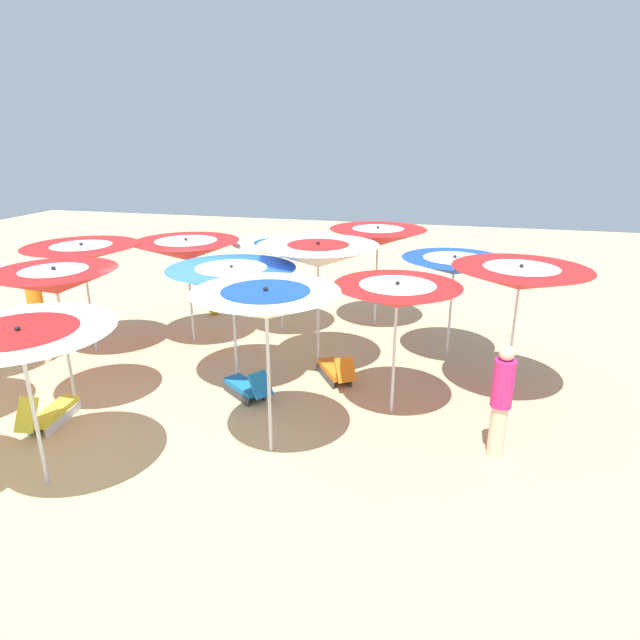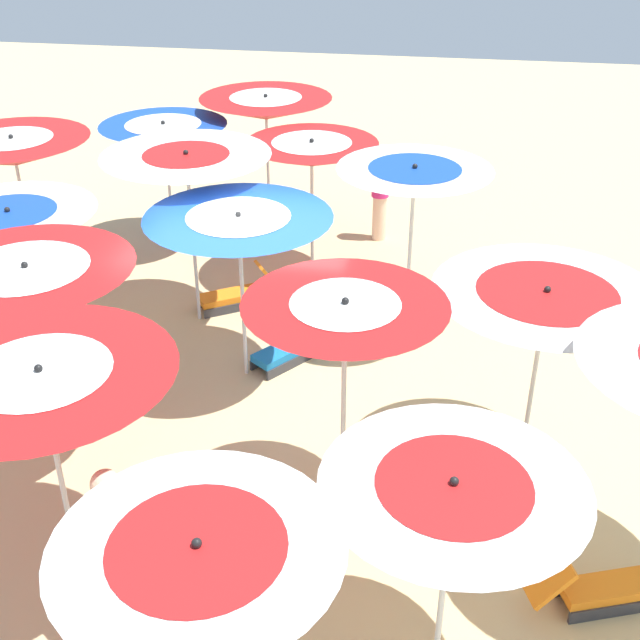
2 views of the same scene
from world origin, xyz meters
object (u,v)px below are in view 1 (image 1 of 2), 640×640
(beach_umbrella_0, at_px, (378,237))
(lounger_0, at_px, (50,413))
(beach_umbrella_2, at_px, (187,250))
(beach_umbrella_3, at_px, (82,253))
(beach_umbrella_6, at_px, (318,256))
(beach_umbrella_11, at_px, (397,296))
(lounger_3, at_px, (335,370))
(beach_umbrella_7, at_px, (232,280))
(lounger_1, at_px, (247,387))
(beach_umbrella_8, at_px, (56,282))
(beach_umbrella_5, at_px, (454,266))
(beach_ball, at_px, (214,308))
(beach_umbrella_10, at_px, (520,278))
(beachgoer_1, at_px, (501,399))
(beach_umbrella_13, at_px, (21,346))
(beachgoer_0, at_px, (38,315))
(beach_umbrella_1, at_px, (280,249))
(beach_umbrella_12, at_px, (266,304))

(beach_umbrella_0, xyz_separation_m, lounger_0, (4.31, 6.05, -1.94))
(beach_umbrella_0, relative_size, beach_umbrella_2, 1.03)
(beach_umbrella_3, distance_m, beach_umbrella_6, 4.89)
(lounger_0, bearing_deg, beach_umbrella_3, 16.96)
(beach_umbrella_11, height_order, lounger_3, beach_umbrella_11)
(beach_umbrella_7, height_order, lounger_1, beach_umbrella_7)
(beach_umbrella_8, bearing_deg, lounger_1, -157.51)
(beach_umbrella_5, distance_m, beach_umbrella_11, 2.73)
(lounger_0, relative_size, beach_ball, 4.15)
(beach_umbrella_2, bearing_deg, beach_umbrella_10, 171.10)
(beach_umbrella_0, relative_size, lounger_3, 1.99)
(lounger_0, bearing_deg, beachgoer_1, -89.34)
(beach_umbrella_0, xyz_separation_m, beach_umbrella_5, (-1.77, 1.68, -0.19))
(lounger_3, relative_size, beachgoer_1, 0.71)
(beach_umbrella_0, distance_m, beach_umbrella_5, 2.45)
(beach_umbrella_7, relative_size, lounger_0, 1.75)
(beach_umbrella_11, bearing_deg, beach_ball, -38.34)
(beach_umbrella_5, bearing_deg, beach_umbrella_10, 126.17)
(beach_umbrella_5, relative_size, lounger_1, 1.94)
(beach_umbrella_13, distance_m, beachgoer_0, 4.67)
(beach_umbrella_6, relative_size, beach_umbrella_7, 1.12)
(beach_umbrella_7, bearing_deg, beach_umbrella_1, -88.68)
(beach_umbrella_2, height_order, beachgoer_1, beach_umbrella_2)
(beach_umbrella_1, relative_size, beachgoer_1, 1.27)
(beach_umbrella_10, relative_size, beachgoer_1, 1.40)
(beach_umbrella_0, xyz_separation_m, beach_umbrella_7, (2.00, 3.90, -0.14))
(beach_umbrella_3, bearing_deg, beach_umbrella_5, -168.80)
(beachgoer_0, height_order, beachgoer_1, beachgoer_0)
(beach_umbrella_3, bearing_deg, beach_umbrella_13, 118.33)
(lounger_3, xyz_separation_m, beachgoer_0, (5.99, 0.58, 0.79))
(lounger_1, height_order, lounger_3, lounger_3)
(beachgoer_0, bearing_deg, beach_umbrella_0, 139.96)
(beachgoer_1, bearing_deg, beach_umbrella_13, -6.15)
(beach_umbrella_2, bearing_deg, beach_umbrella_5, -175.57)
(beach_umbrella_3, xyz_separation_m, beachgoer_0, (0.65, 0.76, -1.14))
(beach_umbrella_0, height_order, beach_umbrella_11, beach_umbrella_0)
(beach_umbrella_10, height_order, lounger_3, beach_umbrella_10)
(beach_umbrella_8, height_order, beachgoer_0, beach_umbrella_8)
(beach_umbrella_7, bearing_deg, beach_ball, -59.51)
(beach_umbrella_12, xyz_separation_m, lounger_1, (0.97, -1.50, -2.07))
(lounger_3, bearing_deg, beach_umbrella_6, 12.25)
(beach_umbrella_5, xyz_separation_m, beachgoer_0, (8.01, 2.22, -0.96))
(beach_umbrella_13, bearing_deg, beach_umbrella_12, -150.59)
(beachgoer_1, bearing_deg, beach_umbrella_11, -55.97)
(beach_umbrella_5, height_order, beach_ball, beach_umbrella_5)
(beach_umbrella_3, xyz_separation_m, beach_umbrella_12, (-4.94, 2.75, 0.13))
(beach_umbrella_0, bearing_deg, beachgoer_1, 116.30)
(lounger_3, height_order, beach_ball, lounger_3)
(beach_umbrella_13, distance_m, lounger_0, 2.45)
(beach_umbrella_6, distance_m, beach_umbrella_12, 3.02)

